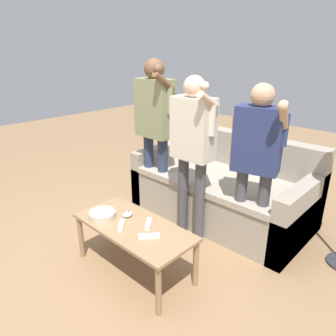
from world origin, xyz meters
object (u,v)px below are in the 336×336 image
at_px(player_right, 257,153).
at_px(game_remote_wand_spare, 149,236).
at_px(player_left, 155,120).
at_px(couch, 223,189).
at_px(player_center, 193,141).
at_px(game_remote_nunchuk, 128,214).
at_px(coffee_table, 134,231).
at_px(game_remote_wand_far, 148,224).
at_px(snack_bowl, 102,215).
at_px(game_remote_wand_near, 122,225).

height_order(player_right, game_remote_wand_spare, player_right).
bearing_deg(player_left, player_right, -0.08).
distance_m(couch, player_center, 0.86).
bearing_deg(couch, game_remote_nunchuk, -95.12).
bearing_deg(player_right, coffee_table, -121.53).
xyz_separation_m(couch, game_remote_nunchuk, (-0.11, -1.23, 0.15)).
bearing_deg(coffee_table, game_remote_wand_spare, -9.62).
xyz_separation_m(coffee_table, game_remote_wand_spare, (0.22, -0.04, 0.07)).
height_order(player_center, player_right, player_center).
bearing_deg(game_remote_wand_far, player_right, 60.63).
bearing_deg(coffee_table, player_center, 90.72).
height_order(couch, snack_bowl, couch).
relative_size(coffee_table, game_remote_wand_near, 7.54).
distance_m(couch, player_left, 1.04).
bearing_deg(game_remote_nunchuk, couch, 84.88).
bearing_deg(snack_bowl, game_remote_wand_spare, 7.67).
bearing_deg(couch, game_remote_wand_far, -84.70).
distance_m(snack_bowl, player_center, 1.00).
height_order(game_remote_nunchuk, player_right, player_right).
bearing_deg(game_remote_wand_far, snack_bowl, -153.04).
bearing_deg(game_remote_wand_far, player_center, 98.61).
bearing_deg(couch, game_remote_wand_near, -91.13).
distance_m(player_left, player_center, 0.65).
bearing_deg(game_remote_wand_near, game_remote_wand_far, 48.36).
height_order(game_remote_wand_far, game_remote_wand_spare, same).
height_order(couch, player_left, player_left).
bearing_deg(game_remote_wand_spare, player_right, 70.75).
xyz_separation_m(player_left, player_center, (0.63, -0.15, -0.07)).
xyz_separation_m(snack_bowl, game_remote_wand_near, (0.22, 0.02, -0.01)).
bearing_deg(game_remote_wand_near, coffee_table, 57.07).
xyz_separation_m(couch, coffee_table, (0.02, -1.28, 0.07)).
xyz_separation_m(player_right, game_remote_wand_near, (-0.58, -0.95, -0.49)).
bearing_deg(game_remote_nunchuk, coffee_table, -22.43).
relative_size(couch, game_remote_wand_spare, 12.73).
relative_size(couch, game_remote_nunchuk, 20.91).
relative_size(couch, player_right, 1.24).
xyz_separation_m(coffee_table, player_right, (0.53, 0.87, 0.57)).
height_order(couch, game_remote_wand_far, couch).
distance_m(couch, game_remote_wand_far, 1.22).
bearing_deg(player_center, player_left, 166.61).
bearing_deg(game_remote_nunchuk, game_remote_wand_far, 6.07).
bearing_deg(game_remote_wand_far, game_remote_wand_near, -131.64).
distance_m(snack_bowl, game_remote_wand_near, 0.22).
xyz_separation_m(snack_bowl, player_left, (-0.37, 0.97, 0.58)).
height_order(couch, coffee_table, couch).
height_order(coffee_table, game_remote_wand_near, game_remote_wand_near).
relative_size(player_center, game_remote_wand_far, 11.15).
distance_m(couch, game_remote_wand_near, 1.36).
height_order(player_center, game_remote_wand_far, player_center).
bearing_deg(game_remote_nunchuk, player_left, 121.65).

